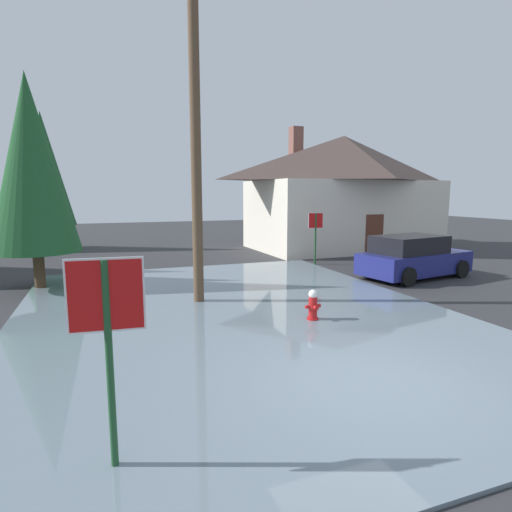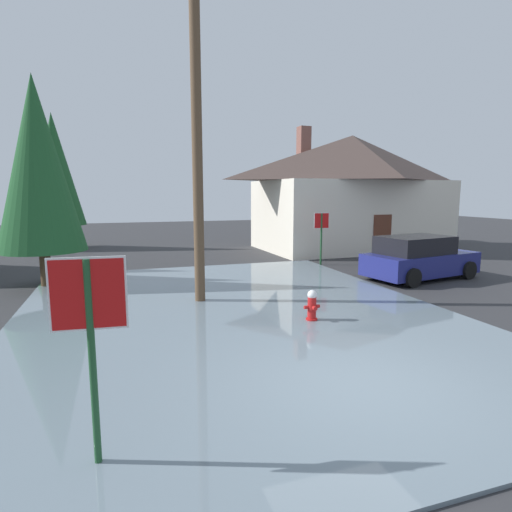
{
  "view_description": "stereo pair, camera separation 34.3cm",
  "coord_description": "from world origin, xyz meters",
  "px_view_note": "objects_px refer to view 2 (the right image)",
  "views": [
    {
      "loc": [
        -3.85,
        -5.22,
        3.02
      ],
      "look_at": [
        -0.26,
        4.59,
        1.44
      ],
      "focal_mm": 29.23,
      "sensor_mm": 36.0,
      "label": 1
    },
    {
      "loc": [
        -3.53,
        -5.33,
        3.02
      ],
      "look_at": [
        -0.26,
        4.59,
        1.44
      ],
      "focal_mm": 29.23,
      "sensor_mm": 36.0,
      "label": 2
    }
  ],
  "objects_px": {
    "utility_pole": "(197,117)",
    "stop_sign_far": "(321,228)",
    "parked_car": "(419,258)",
    "pine_tree_tall_left": "(55,170)",
    "pine_tree_far_center": "(38,165)",
    "house": "(351,191)",
    "fire_hydrant": "(312,306)",
    "stop_sign_near": "(90,319)"
  },
  "relations": [
    {
      "from": "fire_hydrant",
      "to": "utility_pole",
      "type": "bearing_deg",
      "value": 129.53
    },
    {
      "from": "utility_pole",
      "to": "fire_hydrant",
      "type": "bearing_deg",
      "value": -50.47
    },
    {
      "from": "house",
      "to": "pine_tree_tall_left",
      "type": "bearing_deg",
      "value": 162.04
    },
    {
      "from": "stop_sign_far",
      "to": "parked_car",
      "type": "distance_m",
      "value": 4.27
    },
    {
      "from": "fire_hydrant",
      "to": "pine_tree_far_center",
      "type": "xyz_separation_m",
      "value": [
        -6.55,
        6.05,
        3.52
      ]
    },
    {
      "from": "stop_sign_far",
      "to": "utility_pole",
      "type": "bearing_deg",
      "value": -143.27
    },
    {
      "from": "stop_sign_far",
      "to": "pine_tree_far_center",
      "type": "xyz_separation_m",
      "value": [
        -10.4,
        -1.06,
        2.34
      ]
    },
    {
      "from": "fire_hydrant",
      "to": "stop_sign_far",
      "type": "xyz_separation_m",
      "value": [
        3.85,
        7.12,
        1.18
      ]
    },
    {
      "from": "pine_tree_tall_left",
      "to": "pine_tree_far_center",
      "type": "relative_size",
      "value": 1.09
    },
    {
      "from": "stop_sign_far",
      "to": "pine_tree_tall_left",
      "type": "bearing_deg",
      "value": 140.54
    },
    {
      "from": "utility_pole",
      "to": "parked_car",
      "type": "bearing_deg",
      "value": 5.71
    },
    {
      "from": "stop_sign_far",
      "to": "parked_car",
      "type": "relative_size",
      "value": 0.5
    },
    {
      "from": "stop_sign_near",
      "to": "stop_sign_far",
      "type": "relative_size",
      "value": 1.07
    },
    {
      "from": "stop_sign_near",
      "to": "fire_hydrant",
      "type": "height_order",
      "value": "stop_sign_near"
    },
    {
      "from": "house",
      "to": "stop_sign_far",
      "type": "bearing_deg",
      "value": -132.27
    },
    {
      "from": "stop_sign_near",
      "to": "pine_tree_tall_left",
      "type": "bearing_deg",
      "value": 97.84
    },
    {
      "from": "utility_pole",
      "to": "stop_sign_far",
      "type": "xyz_separation_m",
      "value": [
        6.02,
        4.49,
        -3.44
      ]
    },
    {
      "from": "stop_sign_near",
      "to": "stop_sign_far",
      "type": "xyz_separation_m",
      "value": [
        8.42,
        11.15,
        -0.14
      ]
    },
    {
      "from": "fire_hydrant",
      "to": "utility_pole",
      "type": "distance_m",
      "value": 5.74
    },
    {
      "from": "utility_pole",
      "to": "house",
      "type": "height_order",
      "value": "utility_pole"
    },
    {
      "from": "stop_sign_far",
      "to": "pine_tree_far_center",
      "type": "relative_size",
      "value": 0.33
    },
    {
      "from": "fire_hydrant",
      "to": "pine_tree_tall_left",
      "type": "height_order",
      "value": "pine_tree_tall_left"
    },
    {
      "from": "parked_car",
      "to": "pine_tree_far_center",
      "type": "distance_m",
      "value": 13.04
    },
    {
      "from": "parked_car",
      "to": "pine_tree_far_center",
      "type": "height_order",
      "value": "pine_tree_far_center"
    },
    {
      "from": "house",
      "to": "parked_car",
      "type": "distance_m",
      "value": 8.6
    },
    {
      "from": "stop_sign_far",
      "to": "house",
      "type": "xyz_separation_m",
      "value": [
        3.93,
        4.33,
        1.59
      ]
    },
    {
      "from": "house",
      "to": "parked_car",
      "type": "bearing_deg",
      "value": -103.74
    },
    {
      "from": "stop_sign_far",
      "to": "parked_car",
      "type": "height_order",
      "value": "stop_sign_far"
    },
    {
      "from": "pine_tree_far_center",
      "to": "house",
      "type": "bearing_deg",
      "value": 20.62
    },
    {
      "from": "stop_sign_near",
      "to": "utility_pole",
      "type": "height_order",
      "value": "utility_pole"
    },
    {
      "from": "house",
      "to": "pine_tree_tall_left",
      "type": "xyz_separation_m",
      "value": [
        -15.17,
        4.92,
        1.12
      ]
    },
    {
      "from": "fire_hydrant",
      "to": "pine_tree_tall_left",
      "type": "bearing_deg",
      "value": 114.27
    },
    {
      "from": "stop_sign_far",
      "to": "pine_tree_tall_left",
      "type": "relative_size",
      "value": 0.3
    },
    {
      "from": "stop_sign_near",
      "to": "stop_sign_far",
      "type": "distance_m",
      "value": 13.97
    },
    {
      "from": "stop_sign_near",
      "to": "fire_hydrant",
      "type": "bearing_deg",
      "value": 41.45
    },
    {
      "from": "utility_pole",
      "to": "house",
      "type": "xyz_separation_m",
      "value": [
        9.95,
        8.82,
        -1.85
      ]
    },
    {
      "from": "house",
      "to": "parked_car",
      "type": "xyz_separation_m",
      "value": [
        -1.96,
        -8.02,
        -2.41
      ]
    },
    {
      "from": "house",
      "to": "pine_tree_far_center",
      "type": "xyz_separation_m",
      "value": [
        -14.33,
        -5.39,
        0.76
      ]
    },
    {
      "from": "pine_tree_tall_left",
      "to": "pine_tree_far_center",
      "type": "bearing_deg",
      "value": -85.39
    },
    {
      "from": "parked_car",
      "to": "pine_tree_tall_left",
      "type": "relative_size",
      "value": 0.61
    },
    {
      "from": "stop_sign_near",
      "to": "pine_tree_far_center",
      "type": "height_order",
      "value": "pine_tree_far_center"
    },
    {
      "from": "pine_tree_far_center",
      "to": "utility_pole",
      "type": "bearing_deg",
      "value": -38.05
    }
  ]
}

